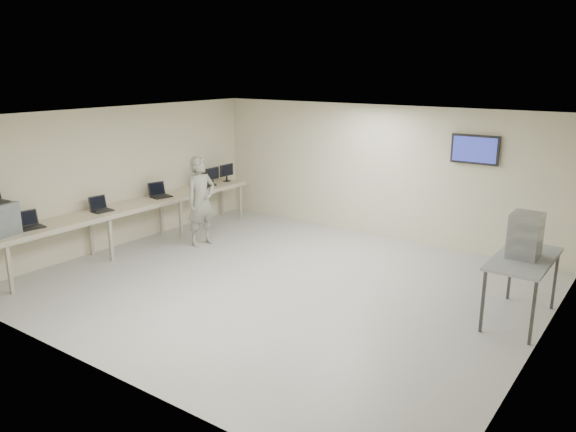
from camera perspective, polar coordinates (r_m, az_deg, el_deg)
The scene contains 11 objects.
room at distance 9.12m, azimuth -0.35°, elevation 1.36°, with size 8.01×7.01×2.81m.
workbench at distance 11.66m, azimuth -15.09°, elevation 0.90°, with size 0.76×6.00×0.90m.
laptop_0 at distance 10.49m, azimuth -24.73°, elevation -0.69°, with size 0.35×0.41×0.29m.
laptop_1 at distance 11.21m, azimuth -18.52°, elevation 0.85°, with size 0.34×0.39×0.28m.
laptop_2 at distance 12.09m, azimuth -12.93°, elevation 2.27°, with size 0.40×0.45×0.31m.
laptop_3 at distance 12.98m, azimuth -8.48°, elevation 3.33°, with size 0.31×0.38×0.29m.
monitor_near at distance 13.10m, azimuth -7.69°, elevation 4.20°, with size 0.18×0.41×0.40m.
monitor_far at distance 13.45m, azimuth -6.25°, elevation 4.56°, with size 0.18×0.42×0.41m.
soldier at distance 11.50m, azimuth -8.81°, elevation 1.48°, with size 0.66×0.44×1.82m, color slate.
side_table at distance 8.61m, azimuth 22.84°, elevation -4.32°, with size 0.74×1.60×0.96m.
storage_bins at distance 8.50m, azimuth 22.97°, elevation -1.83°, with size 0.40×0.44×0.63m.
Camera 1 is at (5.23, -7.13, 3.56)m, focal length 35.00 mm.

